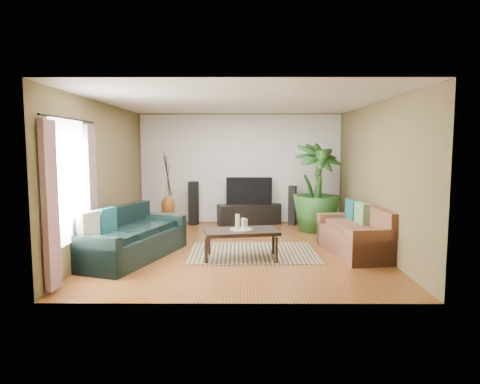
{
  "coord_description": "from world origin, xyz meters",
  "views": [
    {
      "loc": [
        0.04,
        -7.78,
        1.92
      ],
      "look_at": [
        0.0,
        0.2,
        1.05
      ],
      "focal_mm": 32.0,
      "sensor_mm": 36.0,
      "label": 1
    }
  ],
  "objects_px": {
    "speaker_left": "(194,203)",
    "side_table": "(135,228)",
    "pedestal": "(168,219)",
    "sofa_right": "(355,230)",
    "vase": "(168,205)",
    "coffee_table": "(241,244)",
    "speaker_right": "(292,205)",
    "potted_plant": "(316,187)",
    "television": "(249,191)",
    "tv_stand": "(249,214)",
    "sofa_left": "(131,234)"
  },
  "relations": [
    {
      "from": "speaker_left",
      "to": "side_table",
      "type": "distance_m",
      "value": 2.02
    },
    {
      "from": "side_table",
      "to": "speaker_right",
      "type": "bearing_deg",
      "value": 27.5
    },
    {
      "from": "coffee_table",
      "to": "tv_stand",
      "type": "xyz_separation_m",
      "value": [
        0.19,
        3.18,
        0.0
      ]
    },
    {
      "from": "television",
      "to": "vase",
      "type": "distance_m",
      "value": 1.97
    },
    {
      "from": "tv_stand",
      "to": "vase",
      "type": "xyz_separation_m",
      "value": [
        -1.93,
        -0.25,
        0.25
      ]
    },
    {
      "from": "pedestal",
      "to": "vase",
      "type": "xyz_separation_m",
      "value": [
        0.0,
        0.0,
        0.33
      ]
    },
    {
      "from": "speaker_left",
      "to": "potted_plant",
      "type": "relative_size",
      "value": 0.53
    },
    {
      "from": "sofa_right",
      "to": "side_table",
      "type": "height_order",
      "value": "sofa_right"
    },
    {
      "from": "tv_stand",
      "to": "television",
      "type": "relative_size",
      "value": 1.36
    },
    {
      "from": "potted_plant",
      "to": "sofa_right",
      "type": "bearing_deg",
      "value": -81.08
    },
    {
      "from": "speaker_left",
      "to": "vase",
      "type": "bearing_deg",
      "value": -139.75
    },
    {
      "from": "tv_stand",
      "to": "speaker_right",
      "type": "distance_m",
      "value": 1.07
    },
    {
      "from": "sofa_left",
      "to": "coffee_table",
      "type": "distance_m",
      "value": 1.88
    },
    {
      "from": "pedestal",
      "to": "coffee_table",
      "type": "bearing_deg",
      "value": -59.3
    },
    {
      "from": "coffee_table",
      "to": "television",
      "type": "distance_m",
      "value": 3.24
    },
    {
      "from": "potted_plant",
      "to": "speaker_right",
      "type": "bearing_deg",
      "value": 122.29
    },
    {
      "from": "side_table",
      "to": "television",
      "type": "bearing_deg",
      "value": 37.04
    },
    {
      "from": "sofa_left",
      "to": "vase",
      "type": "height_order",
      "value": "sofa_left"
    },
    {
      "from": "coffee_table",
      "to": "tv_stand",
      "type": "height_order",
      "value": "tv_stand"
    },
    {
      "from": "speaker_right",
      "to": "vase",
      "type": "xyz_separation_m",
      "value": [
        -2.98,
        -0.25,
        0.03
      ]
    },
    {
      "from": "speaker_left",
      "to": "side_table",
      "type": "relative_size",
      "value": 2.0
    },
    {
      "from": "coffee_table",
      "to": "pedestal",
      "type": "distance_m",
      "value": 3.41
    },
    {
      "from": "tv_stand",
      "to": "speaker_right",
      "type": "height_order",
      "value": "speaker_right"
    },
    {
      "from": "sofa_right",
      "to": "side_table",
      "type": "bearing_deg",
      "value": -111.87
    },
    {
      "from": "television",
      "to": "sofa_left",
      "type": "bearing_deg",
      "value": -123.23
    },
    {
      "from": "television",
      "to": "potted_plant",
      "type": "distance_m",
      "value": 1.67
    },
    {
      "from": "tv_stand",
      "to": "potted_plant",
      "type": "height_order",
      "value": "potted_plant"
    },
    {
      "from": "sofa_right",
      "to": "coffee_table",
      "type": "xyz_separation_m",
      "value": [
        -2.02,
        -0.37,
        -0.17
      ]
    },
    {
      "from": "sofa_right",
      "to": "potted_plant",
      "type": "relative_size",
      "value": 0.91
    },
    {
      "from": "pedestal",
      "to": "tv_stand",
      "type": "bearing_deg",
      "value": 7.25
    },
    {
      "from": "coffee_table",
      "to": "speaker_right",
      "type": "xyz_separation_m",
      "value": [
        1.24,
        3.18,
        0.23
      ]
    },
    {
      "from": "vase",
      "to": "speaker_right",
      "type": "bearing_deg",
      "value": 4.71
    },
    {
      "from": "coffee_table",
      "to": "speaker_right",
      "type": "relative_size",
      "value": 1.28
    },
    {
      "from": "coffee_table",
      "to": "side_table",
      "type": "bearing_deg",
      "value": 135.83
    },
    {
      "from": "speaker_right",
      "to": "side_table",
      "type": "xyz_separation_m",
      "value": [
        -3.38,
        -1.76,
        -0.21
      ]
    },
    {
      "from": "sofa_right",
      "to": "television",
      "type": "relative_size",
      "value": 1.63
    },
    {
      "from": "speaker_left",
      "to": "potted_plant",
      "type": "xyz_separation_m",
      "value": [
        2.85,
        -0.7,
        0.46
      ]
    },
    {
      "from": "coffee_table",
      "to": "speaker_left",
      "type": "bearing_deg",
      "value": 99.48
    },
    {
      "from": "pedestal",
      "to": "sofa_right",
      "type": "bearing_deg",
      "value": -34.26
    },
    {
      "from": "speaker_right",
      "to": "pedestal",
      "type": "relative_size",
      "value": 2.74
    },
    {
      "from": "sofa_left",
      "to": "coffee_table",
      "type": "height_order",
      "value": "sofa_left"
    },
    {
      "from": "television",
      "to": "speaker_right",
      "type": "distance_m",
      "value": 1.11
    },
    {
      "from": "pedestal",
      "to": "television",
      "type": "bearing_deg",
      "value": 7.25
    },
    {
      "from": "sofa_right",
      "to": "side_table",
      "type": "distance_m",
      "value": 4.3
    },
    {
      "from": "vase",
      "to": "coffee_table",
      "type": "bearing_deg",
      "value": -59.3
    },
    {
      "from": "tv_stand",
      "to": "sofa_right",
      "type": "bearing_deg",
      "value": -75.7
    },
    {
      "from": "speaker_right",
      "to": "potted_plant",
      "type": "xyz_separation_m",
      "value": [
        0.45,
        -0.72,
        0.51
      ]
    },
    {
      "from": "potted_plant",
      "to": "side_table",
      "type": "bearing_deg",
      "value": -164.78
    },
    {
      "from": "coffee_table",
      "to": "speaker_left",
      "type": "distance_m",
      "value": 3.38
    },
    {
      "from": "sofa_left",
      "to": "vase",
      "type": "relative_size",
      "value": 5.07
    }
  ]
}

